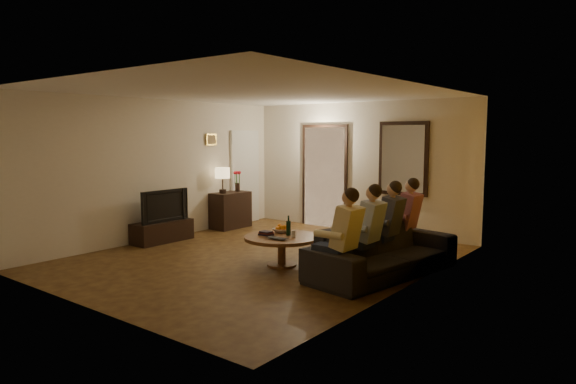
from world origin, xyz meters
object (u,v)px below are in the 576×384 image
Objects in this scene: table_lamp at (223,180)px; dog at (327,255)px; tv_stand at (162,231)px; sofa at (383,251)px; person_a at (343,243)px; person_c at (387,229)px; bowl at (281,230)px; person_b at (366,235)px; tv at (162,205)px; wine_bottle at (288,225)px; person_d at (405,223)px; laptop at (275,239)px; coffee_table at (282,251)px; dresser at (230,210)px.

table_lamp reaches higher than dog.
tv_stand is 4.26m from sofa.
person_a is (4.14, -2.01, -0.42)m from table_lamp.
person_c is 1.61m from bowl.
tv_stand is 0.94× the size of person_b.
tv_stand is at bearing -177.87° from person_b.
tv is 4.27m from sofa.
person_a is 1.20m from person_c.
wine_bottle is (-0.76, 0.10, 0.32)m from dog.
person_c and person_d have the same top height.
person_a reaches higher than laptop.
tv is 0.43× the size of sofa.
wine_bottle is at bearing 157.29° from person_a.
coffee_table is (-1.33, -0.16, -0.38)m from person_b.
table_lamp is at bearing 150.72° from coffee_table.
person_d is at bearing -2.90° from table_lamp.
dog is 1.81× the size of wine_bottle.
table_lamp is 0.48× the size of tv_stand.
dresser is 0.70× the size of person_c.
table_lamp is 2.08× the size of bowl.
person_b is 1.28m from wine_bottle.
dresser is 0.70× the size of person_d.
sofa is at bearing 8.60° from bowl.
tv is 2.86m from wine_bottle.
sofa is at bearing -83.66° from person_d.
person_a and person_b have the same top height.
wine_bottle reaches higher than sofa.
dresser is 4.27m from person_c.
dog is at bearing -124.59° from person_c.
person_b is 0.60m from person_c.
person_d is 3.87× the size of wine_bottle.
person_b is at bearing 2.85° from wine_bottle.
table_lamp is at bearing 0.00° from tv.
coffee_table is (2.81, -0.01, 0.04)m from tv_stand.
person_b is 2.14× the size of dog.
table_lamp reaches higher than tv.
person_c is at bearing 19.78° from bowl.
bowl is at bearing 129.29° from coffee_table.
person_d reaches higher than sofa.
laptop is (-0.71, -0.28, 0.18)m from dog.
dog is at bearing 0.23° from coffee_table.
laptop is at bearing -160.19° from person_b.
table_lamp is 4.24m from person_c.
dresser is 3.06m from bowl.
person_c is (0.00, 1.20, 0.00)m from person_a.
table_lamp is at bearing 142.77° from dog.
tv is 3.91× the size of bowl.
dresser is 4.44m from sofa.
sofa is 1.98× the size of person_d.
person_b is 1.39m from coffee_table.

